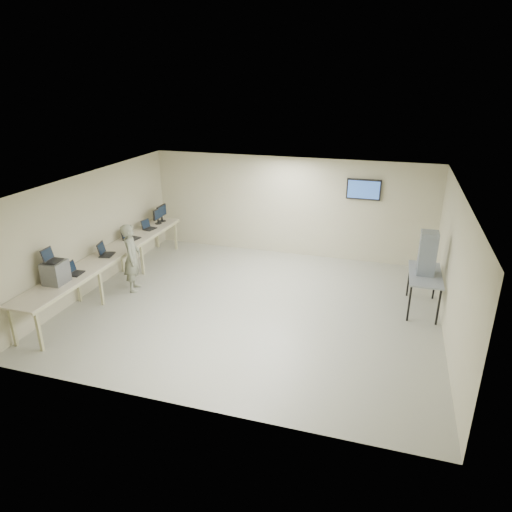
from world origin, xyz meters
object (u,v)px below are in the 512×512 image
(side_table, at_px, (425,276))
(workbench, at_px, (111,256))
(equipment_box, at_px, (55,272))
(soldier, at_px, (132,258))

(side_table, bearing_deg, workbench, -172.39)
(equipment_box, xyz_separation_m, soldier, (0.63, 1.82, -0.30))
(equipment_box, relative_size, soldier, 0.28)
(workbench, bearing_deg, equipment_box, -92.00)
(workbench, xyz_separation_m, soldier, (0.57, 0.02, 0.00))
(soldier, height_order, side_table, soldier)
(soldier, bearing_deg, workbench, 71.36)
(equipment_box, distance_m, soldier, 1.95)
(workbench, height_order, equipment_box, equipment_box)
(workbench, relative_size, side_table, 4.15)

